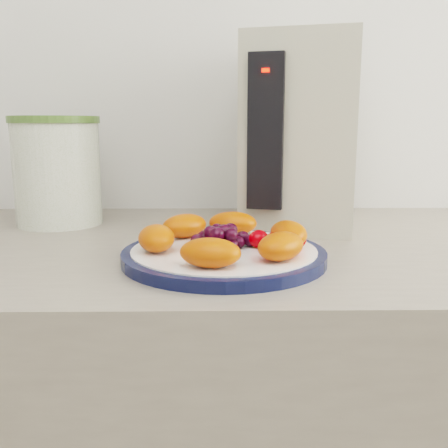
{
  "coord_description": "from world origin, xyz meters",
  "views": [
    {
      "loc": [
        0.03,
        0.44,
        1.08
      ],
      "look_at": [
        0.04,
        1.08,
        0.95
      ],
      "focal_mm": 40.0,
      "sensor_mm": 36.0,
      "label": 1
    }
  ],
  "objects": [
    {
      "name": "fruit_plate",
      "position": [
        0.05,
        1.08,
        0.93
      ],
      "size": [
        0.23,
        0.23,
        0.03
      ],
      "color": "#CE3605",
      "rests_on": "plate_face"
    },
    {
      "name": "appliance_led",
      "position": [
        0.1,
        1.21,
        1.16
      ],
      "size": [
        0.01,
        0.01,
        0.01
      ],
      "primitive_type": "cube",
      "rotation": [
        0.0,
        0.0,
        -0.26
      ],
      "color": "#FF0C05",
      "rests_on": "appliance_panel"
    },
    {
      "name": "plate_rim",
      "position": [
        0.04,
        1.08,
        0.91
      ],
      "size": [
        0.27,
        0.27,
        0.01
      ],
      "primitive_type": "cylinder",
      "color": "#0D1437",
      "rests_on": "counter"
    },
    {
      "name": "canister",
      "position": [
        -0.25,
        1.34,
        0.99
      ],
      "size": [
        0.18,
        0.18,
        0.18
      ],
      "primitive_type": "cylinder",
      "rotation": [
        0.0,
        0.0,
        0.2
      ],
      "color": "#4D6515",
      "rests_on": "counter"
    },
    {
      "name": "wall_back",
      "position": [
        0.0,
        1.51,
        1.3
      ],
      "size": [
        3.5,
        0.02,
        2.6
      ],
      "primitive_type": "cube",
      "color": "silver",
      "rests_on": "floor"
    },
    {
      "name": "appliance_panel",
      "position": [
        0.11,
        1.22,
        1.06
      ],
      "size": [
        0.06,
        0.03,
        0.24
      ],
      "primitive_type": "cube",
      "rotation": [
        0.0,
        0.0,
        -0.26
      ],
      "color": "black",
      "rests_on": "appliance_body"
    },
    {
      "name": "appliance_body",
      "position": [
        0.18,
        1.34,
        1.06
      ],
      "size": [
        0.24,
        0.29,
        0.32
      ],
      "primitive_type": "cube",
      "rotation": [
        0.0,
        0.0,
        -0.26
      ],
      "color": "beige",
      "rests_on": "counter"
    },
    {
      "name": "canister_lid",
      "position": [
        -0.25,
        1.34,
        1.09
      ],
      "size": [
        0.18,
        0.18,
        0.01
      ],
      "primitive_type": "cylinder",
      "rotation": [
        0.0,
        0.0,
        0.2
      ],
      "color": "#4E6F30",
      "rests_on": "canister"
    },
    {
      "name": "plate_face",
      "position": [
        0.04,
        1.08,
        0.91
      ],
      "size": [
        0.24,
        0.24,
        0.02
      ],
      "primitive_type": "cylinder",
      "color": "white",
      "rests_on": "counter"
    }
  ]
}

